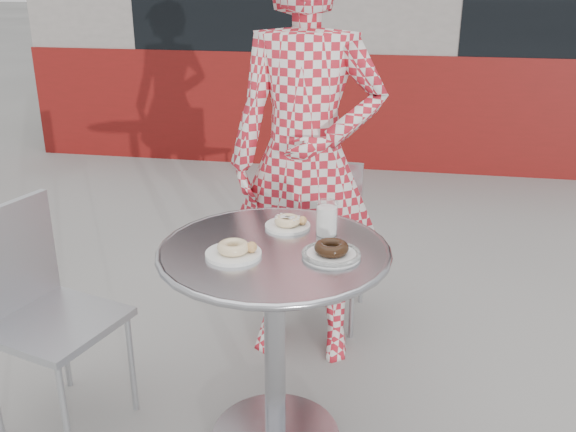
% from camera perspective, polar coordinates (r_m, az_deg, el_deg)
% --- Properties ---
extents(bistro_table, '(0.79, 0.79, 0.80)m').
position_cam_1_polar(bistro_table, '(2.25, -1.21, -7.43)').
color(bistro_table, silver).
rests_on(bistro_table, ground).
extents(chair_far, '(0.44, 0.45, 0.89)m').
position_cam_1_polar(chair_far, '(3.23, 2.99, -4.65)').
color(chair_far, '#ABAEB3').
rests_on(chair_far, ground).
extents(chair_left, '(0.52, 0.52, 0.88)m').
position_cam_1_polar(chair_left, '(2.66, -19.61, -12.19)').
color(chair_left, '#ABAEB3').
rests_on(chair_left, ground).
extents(seated_person, '(0.67, 0.44, 1.82)m').
position_cam_1_polar(seated_person, '(2.74, 1.63, 4.83)').
color(seated_person, red).
rests_on(seated_person, ground).
extents(plate_far, '(0.16, 0.16, 0.04)m').
position_cam_1_polar(plate_far, '(2.32, 0.04, -0.62)').
color(plate_far, white).
rests_on(plate_far, bistro_table).
extents(plate_near, '(0.18, 0.18, 0.05)m').
position_cam_1_polar(plate_near, '(2.10, -4.79, -3.06)').
color(plate_near, white).
rests_on(plate_near, bistro_table).
extents(plate_checker, '(0.20, 0.20, 0.05)m').
position_cam_1_polar(plate_checker, '(2.10, 3.87, -3.22)').
color(plate_checker, white).
rests_on(plate_checker, bistro_table).
extents(milk_cup, '(0.08, 0.08, 0.12)m').
position_cam_1_polar(milk_cup, '(2.25, 3.46, -0.29)').
color(milk_cup, white).
rests_on(milk_cup, bistro_table).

